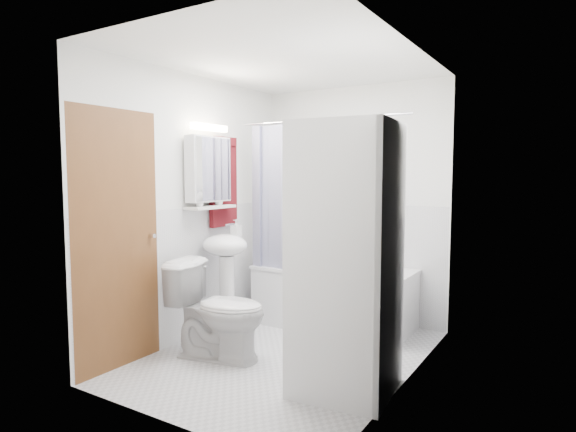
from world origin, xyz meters
The scene contains 20 objects.
floor centered at (0.00, 0.00, 0.00)m, with size 2.60×2.60×0.00m, color silver.
room_walls centered at (0.00, 0.00, 1.49)m, with size 2.60×2.60×2.60m.
wainscot centered at (0.00, 0.29, 0.60)m, with size 1.98×2.58×2.58m.
door centered at (-0.95, -0.55, 1.00)m, with size 0.05×2.00×2.00m.
bathtub centered at (-0.02, 0.92, 0.32)m, with size 1.53×0.72×0.58m.
tub_spout centered at (0.18, 1.25, 0.90)m, with size 0.04×0.04×0.12m, color silver.
curtain_rod centered at (-0.02, 0.62, 2.00)m, with size 0.02×0.02×1.71m, color silver.
shower_curtain centered at (-0.50, 0.62, 1.25)m, with size 0.55×0.02×1.45m.
sink centered at (-0.75, 0.14, 0.70)m, with size 0.44×0.37×1.04m.
medicine_cabinet centered at (-0.90, 0.10, 1.57)m, with size 0.13×0.50×0.71m.
shelf centered at (-0.89, 0.10, 1.20)m, with size 0.18×0.54×0.03m, color silver.
shower_caddy centered at (0.23, 1.24, 1.15)m, with size 0.22×0.06×0.02m, color silver.
towel centered at (-0.94, 0.35, 1.44)m, with size 0.07×0.36×0.88m.
washer_dryer centered at (0.68, -0.32, 0.93)m, with size 0.72×0.72×1.85m.
toilet centered at (-0.45, -0.33, 0.39)m, with size 0.45×0.80×0.78m, color white.
soap_pump centered at (-0.71, 0.25, 0.95)m, with size 0.08×0.17×0.08m, color gray.
shelf_bottle centered at (-0.89, -0.05, 1.25)m, with size 0.07×0.18×0.07m, color gray.
shelf_cup centered at (-0.89, 0.22, 1.26)m, with size 0.10×0.09×0.10m, color gray.
shampoo_a centered at (0.35, 1.24, 1.23)m, with size 0.13×0.17×0.13m, color gray.
shampoo_b centered at (0.47, 1.24, 1.20)m, with size 0.08×0.21×0.08m, color #2C279F.
Camera 1 is at (2.05, -3.30, 1.50)m, focal length 30.00 mm.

